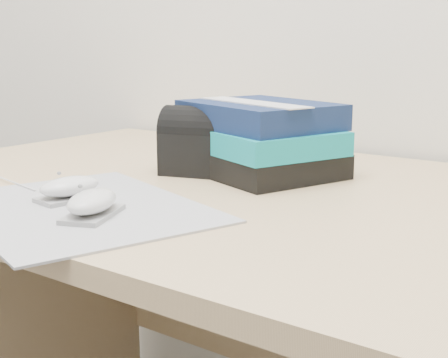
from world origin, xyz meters
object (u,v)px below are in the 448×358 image
Objects in this scene: desk at (339,330)px; mouse_rear at (70,188)px; book_stack at (260,139)px; mouse_front at (92,204)px; pouch at (201,141)px.

desk is 15.80× the size of mouse_rear.
desk is 0.35m from book_stack.
mouse_rear is 0.10m from mouse_front.
pouch is (-0.27, -0.02, 0.29)m from desk.
mouse_front is 0.32m from pouch.
mouse_front reaches higher than desk.
mouse_front is (-0.20, -0.34, 0.26)m from desk.
book_stack is (-0.18, 0.04, 0.30)m from desk.
desk is 5.05× the size of book_stack.
mouse_rear is 0.91× the size of mouse_front.
pouch is (0.03, 0.27, 0.04)m from mouse_rear.
mouse_rear is at bearing 155.47° from mouse_front.
pouch reaches higher than mouse_rear.
book_stack is at bearing 168.61° from desk.
mouse_front is at bearing -120.65° from desk.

